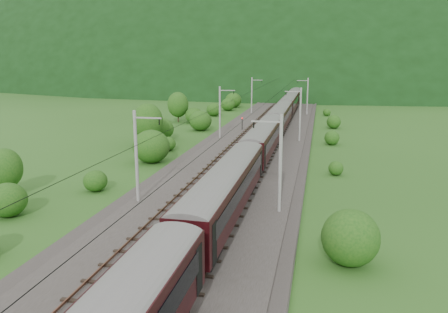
# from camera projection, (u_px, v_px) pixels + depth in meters

# --- Properties ---
(ground) EXTENTS (600.00, 600.00, 0.00)m
(ground) POSITION_uv_depth(u_px,v_px,m) (206.00, 209.00, 37.29)
(ground) COLOR #265219
(ground) RESTS_ON ground
(railbed) EXTENTS (14.00, 220.00, 0.30)m
(railbed) POSITION_uv_depth(u_px,v_px,m) (230.00, 177.00, 46.77)
(railbed) COLOR #38332D
(railbed) RESTS_ON ground
(track_left) EXTENTS (2.40, 220.00, 0.27)m
(track_left) POSITION_uv_depth(u_px,v_px,m) (208.00, 174.00, 47.23)
(track_left) COLOR brown
(track_left) RESTS_ON railbed
(track_right) EXTENTS (2.40, 220.00, 0.27)m
(track_right) POSITION_uv_depth(u_px,v_px,m) (252.00, 176.00, 46.22)
(track_right) COLOR brown
(track_right) RESTS_ON railbed
(catenary_left) EXTENTS (2.54, 192.28, 8.00)m
(catenary_left) POSITION_uv_depth(u_px,v_px,m) (220.00, 111.00, 68.04)
(catenary_left) COLOR gray
(catenary_left) RESTS_ON railbed
(catenary_right) EXTENTS (2.54, 192.28, 8.00)m
(catenary_right) POSITION_uv_depth(u_px,v_px,m) (300.00, 113.00, 65.46)
(catenary_right) COLOR gray
(catenary_right) RESTS_ON railbed
(overhead_wires) EXTENTS (4.83, 198.00, 0.03)m
(overhead_wires) POSITION_uv_depth(u_px,v_px,m) (230.00, 112.00, 45.23)
(overhead_wires) COLOR black
(overhead_wires) RESTS_ON ground
(mountain_main) EXTENTS (504.00, 360.00, 244.00)m
(mountain_main) POSITION_uv_depth(u_px,v_px,m) (308.00, 77.00, 284.80)
(mountain_main) COLOR black
(mountain_main) RESTS_ON ground
(mountain_ridge) EXTENTS (336.00, 280.00, 132.00)m
(mountain_ridge) POSITION_uv_depth(u_px,v_px,m) (157.00, 74.00, 348.19)
(mountain_ridge) COLOR black
(mountain_ridge) RESTS_ON ground
(train) EXTENTS (2.85, 159.54, 4.95)m
(train) POSITION_uv_depth(u_px,v_px,m) (280.00, 113.00, 74.59)
(train) COLOR black
(train) RESTS_ON ground
(hazard_post_near) EXTENTS (0.15, 0.15, 1.36)m
(hazard_post_near) POSITION_uv_depth(u_px,v_px,m) (251.00, 140.00, 63.31)
(hazard_post_near) COLOR red
(hazard_post_near) RESTS_ON railbed
(hazard_post_far) EXTENTS (0.14, 0.14, 1.33)m
(hazard_post_far) POSITION_uv_depth(u_px,v_px,m) (258.00, 138.00, 65.13)
(hazard_post_far) COLOR red
(hazard_post_far) RESTS_ON railbed
(signal) EXTENTS (0.24, 0.24, 2.13)m
(signal) POSITION_uv_depth(u_px,v_px,m) (242.00, 123.00, 76.10)
(signal) COLOR black
(signal) RESTS_ON railbed
(vegetation_left) EXTENTS (12.50, 150.31, 6.78)m
(vegetation_left) POSITION_uv_depth(u_px,v_px,m) (120.00, 145.00, 52.63)
(vegetation_left) COLOR #194A13
(vegetation_left) RESTS_ON ground
(vegetation_right) EXTENTS (3.59, 109.02, 3.23)m
(vegetation_right) POSITION_uv_depth(u_px,v_px,m) (342.00, 194.00, 37.17)
(vegetation_right) COLOR #194A13
(vegetation_right) RESTS_ON ground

